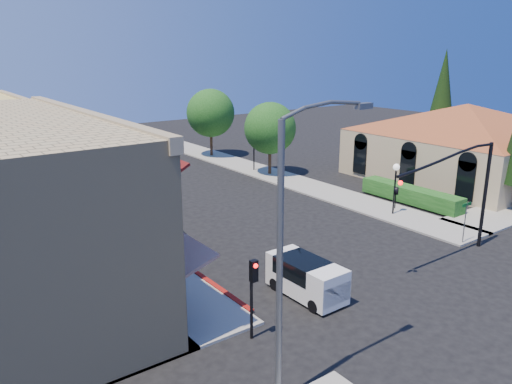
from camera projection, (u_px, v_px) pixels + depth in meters
ground at (413, 295)px, 22.78m from camera, size 120.00×120.00×0.00m
sidewalk_left at (52, 194)px, 38.71m from camera, size 3.50×50.00×0.12m
sidewalk_right at (238, 164)px, 48.67m from camera, size 3.50×50.00×0.12m
curb_red_strip at (194, 273)px, 25.05m from camera, size 0.25×10.00×0.06m
mission_building at (464, 134)px, 43.19m from camera, size 30.12×30.12×6.40m
hedge at (410, 203)px, 36.42m from camera, size 1.40×8.00×1.10m
conifer_far at (442, 95)px, 50.93m from camera, size 3.20×3.20×11.00m
street_tree_a at (270, 128)px, 43.69m from camera, size 4.56×4.56×6.48m
street_tree_b at (211, 113)px, 51.35m from camera, size 4.94×4.94×7.02m
signal_mast_arm at (465, 183)px, 26.15m from camera, size 8.01×0.39×6.00m
secondary_signal at (253, 285)px, 18.68m from camera, size 0.28×0.42×3.32m
cobra_streetlight at (289, 246)px, 14.58m from camera, size 3.60×0.25×9.31m
street_name_sign at (465, 216)px, 28.29m from camera, size 0.80×0.06×2.50m
lamppost_left_near at (162, 228)px, 23.39m from camera, size 0.44×0.44×3.57m
lamppost_left_far at (71, 172)px, 34.25m from camera, size 0.44×0.44×3.57m
lamppost_right_near at (396, 176)px, 33.07m from camera, size 0.44×0.44×3.57m
lamppost_right_far at (254, 142)px, 45.47m from camera, size 0.44×0.44×3.57m
white_van at (307, 276)px, 22.43m from camera, size 1.75×3.87×1.71m
parked_car_a at (179, 242)px, 27.53m from camera, size 1.83×3.58×1.17m
parked_car_b at (159, 228)px, 29.39m from camera, size 1.76×4.18×1.34m
parked_car_c at (92, 186)px, 38.44m from camera, size 1.98×4.68×1.35m
parked_car_d at (88, 185)px, 39.26m from camera, size 1.99×3.91×1.06m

